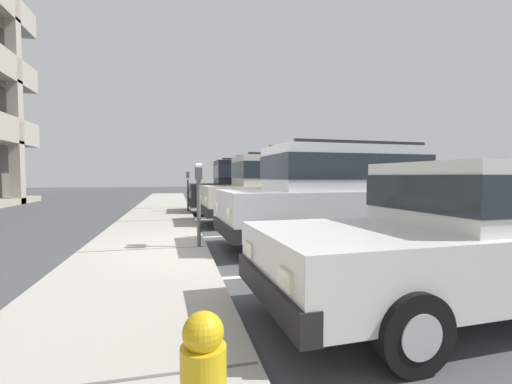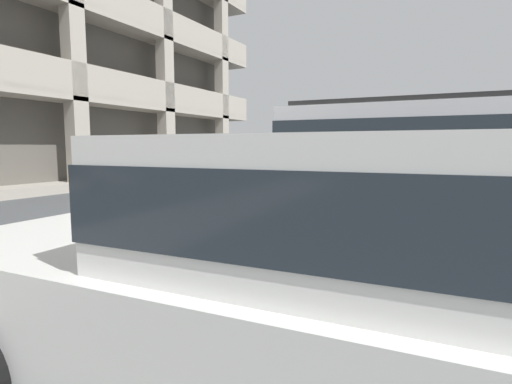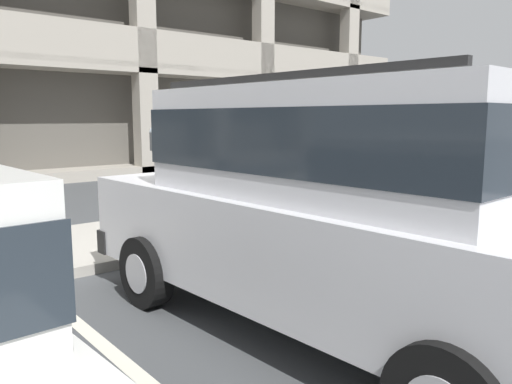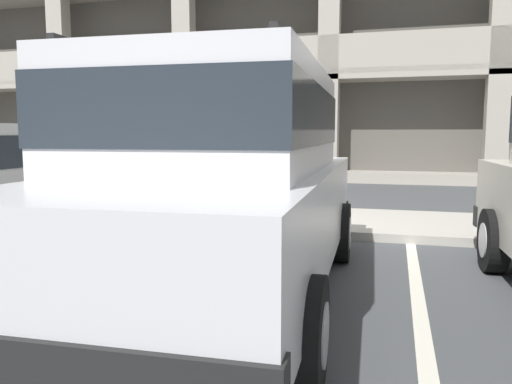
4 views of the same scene
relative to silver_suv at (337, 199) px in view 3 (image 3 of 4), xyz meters
The scene contains 7 objects.
ground_plane 2.70m from the silver_suv, 89.76° to the left, with size 80.00×80.00×0.10m.
sidewalk 3.89m from the silver_suv, 89.84° to the left, with size 40.00×2.20×0.12m.
parking_stall_lines 2.22m from the silver_suv, 32.79° to the left, with size 13.09×4.80×0.01m.
silver_suv is the anchor object (origin of this frame).
dark_hatchback 3.37m from the silver_suv, ahead, with size 2.15×4.85×2.03m.
parking_meter_near 2.81m from the silver_suv, 89.15° to the left, with size 0.35×0.12×1.51m.
parking_meter_far 7.09m from the silver_suv, 22.95° to the left, with size 0.15×0.12×1.51m.
Camera 3 is at (-3.04, -5.06, 1.74)m, focal length 35.00 mm.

